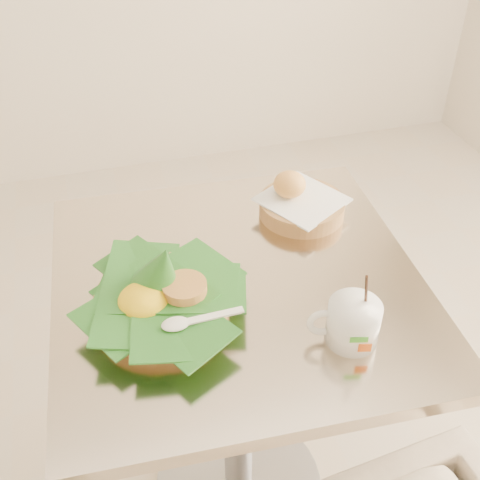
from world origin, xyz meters
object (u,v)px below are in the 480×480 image
object	(u,v)px
coffee_mug	(352,322)
bread_basket	(300,203)
cafe_table	(238,356)
rice_basket	(161,294)

from	to	relation	value
coffee_mug	bread_basket	bearing A→B (deg)	82.83
cafe_table	coffee_mug	distance (m)	0.36
cafe_table	rice_basket	xyz separation A→B (m)	(-0.15, -0.04, 0.26)
cafe_table	bread_basket	xyz separation A→B (m)	(0.19, 0.17, 0.25)
cafe_table	rice_basket	bearing A→B (deg)	-163.99
rice_basket	bread_basket	distance (m)	0.41
rice_basket	cafe_table	bearing A→B (deg)	16.01
cafe_table	bread_basket	bearing A→B (deg)	42.44
rice_basket	coffee_mug	world-z (taller)	coffee_mug
cafe_table	bread_basket	size ratio (longest dim) A/B	3.46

